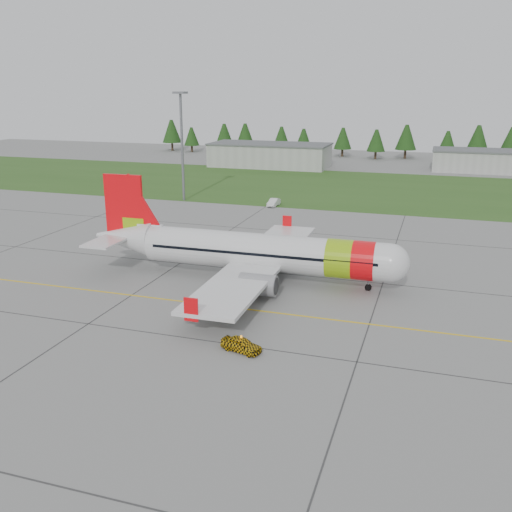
% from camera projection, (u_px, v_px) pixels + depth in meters
% --- Properties ---
extents(ground, '(320.00, 320.00, 0.00)m').
position_uv_depth(ground, '(240.00, 345.00, 48.74)').
color(ground, gray).
rests_on(ground, ground).
extents(aircraft, '(37.47, 34.36, 11.36)m').
position_uv_depth(aircraft, '(256.00, 252.00, 64.56)').
color(aircraft, silver).
rests_on(aircraft, ground).
extents(follow_me_car, '(1.56, 1.72, 3.60)m').
position_uv_depth(follow_me_car, '(241.00, 331.00, 47.16)').
color(follow_me_car, yellow).
rests_on(follow_me_car, ground).
extents(service_van, '(1.51, 1.43, 4.22)m').
position_uv_depth(service_van, '(274.00, 195.00, 105.05)').
color(service_van, silver).
rests_on(service_van, ground).
extents(grass_strip, '(320.00, 50.00, 0.03)m').
position_uv_depth(grass_strip, '(366.00, 189.00, 123.53)').
color(grass_strip, '#30561E').
rests_on(grass_strip, ground).
extents(taxi_guideline, '(120.00, 0.25, 0.02)m').
position_uv_depth(taxi_guideline, '(267.00, 312.00, 56.03)').
color(taxi_guideline, gold).
rests_on(taxi_guideline, ground).
extents(hangar_west, '(32.00, 14.00, 6.00)m').
position_uv_depth(hangar_west, '(270.00, 156.00, 157.05)').
color(hangar_west, '#A8A8A3').
rests_on(hangar_west, ground).
extents(hangar_east, '(24.00, 12.00, 5.20)m').
position_uv_depth(hangar_east, '(481.00, 161.00, 148.27)').
color(hangar_east, '#A8A8A3').
rests_on(hangar_east, ground).
extents(floodlight_mast, '(0.50, 0.50, 20.00)m').
position_uv_depth(floodlight_mast, '(182.00, 148.00, 108.21)').
color(floodlight_mast, slate).
rests_on(floodlight_mast, ground).
extents(treeline, '(160.00, 8.00, 10.00)m').
position_uv_depth(treeline, '(391.00, 142.00, 173.19)').
color(treeline, '#1C3F14').
rests_on(treeline, ground).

